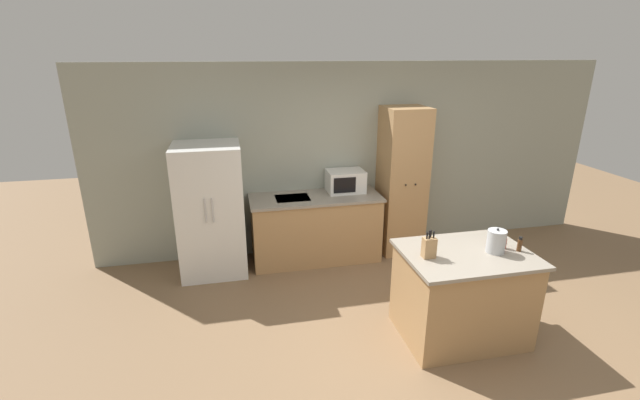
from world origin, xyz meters
TOP-DOWN VIEW (x-y plane):
  - ground_plane at (0.00, 0.00)m, footprint 14.00×14.00m
  - wall_back at (0.00, 2.33)m, footprint 7.20×0.06m
  - refrigerator at (-2.03, 1.93)m, footprint 0.81×0.77m
  - back_counter at (-0.68, 1.97)m, footprint 1.74×0.69m
  - pantry_cabinet at (0.55, 2.02)m, footprint 0.57×0.59m
  - kitchen_island at (0.39, 0.02)m, footprint 1.21×0.90m
  - microwave at (-0.24, 2.09)m, footprint 0.50×0.38m
  - knife_block at (-0.02, 0.00)m, footprint 0.12×0.09m
  - spice_bottle_tall_dark at (0.89, -0.06)m, footprint 0.04×0.04m
  - spice_bottle_short_red at (0.78, 0.03)m, footprint 0.05×0.05m
  - spice_bottle_amber_oil at (0.81, 0.17)m, footprint 0.04×0.04m
  - kettle at (0.65, -0.03)m, footprint 0.17×0.17m

SIDE VIEW (x-z plane):
  - ground_plane at x=0.00m, z-range 0.00..0.00m
  - back_counter at x=-0.68m, z-range 0.00..0.91m
  - kitchen_island at x=0.39m, z-range 0.00..0.91m
  - refrigerator at x=-2.03m, z-range 0.00..1.66m
  - spice_bottle_amber_oil at x=0.81m, z-range 0.91..1.01m
  - spice_bottle_short_red at x=0.78m, z-range 0.91..1.03m
  - spice_bottle_tall_dark at x=0.89m, z-range 0.91..1.05m
  - knife_block at x=-0.02m, z-range 0.88..1.15m
  - pantry_cabinet at x=0.55m, z-range 0.00..2.03m
  - kettle at x=0.65m, z-range 0.90..1.14m
  - microwave at x=-0.24m, z-range 0.90..1.20m
  - wall_back at x=0.00m, z-range 0.00..2.60m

